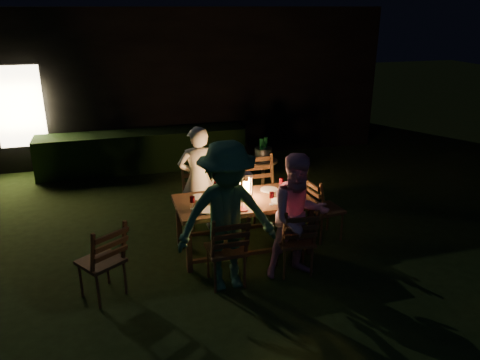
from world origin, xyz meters
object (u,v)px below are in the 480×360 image
object	(u,v)px
person_opp_right	(298,217)
chair_near_right	(295,252)
chair_far_left	(200,210)
person_house_side	(198,179)
bottle_bucket_b	(265,150)
side_table	(263,164)
chair_far_right	(262,203)
bottle_bucket_a	(261,152)
chair_end	(324,219)
chair_near_left	(227,262)
chair_spare	(103,273)
bottle_table	(225,192)
dining_table	(243,204)
lantern	(246,187)
ice_bucket	(263,154)
person_opp_left	(227,217)

from	to	relation	value
person_opp_right	chair_near_right	bearing A→B (deg)	92.48
chair_far_left	person_opp_right	xyz separation A→B (m)	(0.93, -1.57, 0.48)
person_house_side	bottle_bucket_b	world-z (taller)	person_house_side
person_house_side	side_table	xyz separation A→B (m)	(1.35, 1.00, -0.21)
chair_far_left	person_opp_right	size ratio (longest dim) A/B	0.66
chair_near_right	chair_far_right	distance (m)	1.55
bottle_bucket_a	chair_far_right	bearing A→B (deg)	-106.68
chair_end	person_opp_right	world-z (taller)	person_opp_right
chair_near_left	chair_end	size ratio (longest dim) A/B	1.01
chair_near_right	chair_near_left	bearing A→B (deg)	-173.80
chair_near_right	bottle_bucket_a	size ratio (longest dim) A/B	3.05
chair_spare	bottle_table	xyz separation A→B (m)	(1.62, 0.65, 0.60)
chair_end	bottle_bucket_b	size ratio (longest dim) A/B	3.11
dining_table	chair_near_left	size ratio (longest dim) A/B	1.83
lantern	ice_bucket	world-z (taller)	lantern
chair_far_left	bottle_bucket_a	distance (m)	1.72
bottle_table	side_table	size ratio (longest dim) A/B	0.41
person_opp_left	bottle_bucket_a	size ratio (longest dim) A/B	5.73
chair_spare	chair_far_right	bearing A→B (deg)	-3.46
chair_far_left	lantern	world-z (taller)	lantern
chair_end	chair_far_left	bearing A→B (deg)	-120.59
bottle_table	bottle_bucket_b	bearing A→B (deg)	57.59
dining_table	chair_far_right	size ratio (longest dim) A/B	1.71
dining_table	person_house_side	xyz separation A→B (m)	(-0.47, 0.81, 0.12)
chair_end	side_table	distance (m)	1.84
ice_bucket	chair_far_right	bearing A→B (deg)	-108.60
chair_far_right	person_house_side	bearing A→B (deg)	-2.80
ice_bucket	bottle_bucket_b	xyz separation A→B (m)	(0.05, 0.04, 0.05)
chair_far_right	person_house_side	distance (m)	1.11
chair_far_left	person_opp_left	bearing A→B (deg)	93.65
chair_end	bottle_bucket_a	world-z (taller)	bottle_bucket_a
dining_table	person_house_side	world-z (taller)	person_house_side
chair_far_left	side_table	size ratio (longest dim) A/B	1.56
bottle_bucket_b	chair_spare	bearing A→B (deg)	-138.17
person_house_side	person_opp_left	bearing A→B (deg)	90.00
person_opp_left	chair_end	bearing A→B (deg)	25.97
dining_table	person_opp_right	world-z (taller)	person_opp_right
chair_far_right	chair_spare	size ratio (longest dim) A/B	1.07
dining_table	bottle_bucket_a	world-z (taller)	bottle_bucket_a
bottle_table	dining_table	bearing A→B (deg)	1.24
chair_near_left	bottle_bucket_a	xyz separation A→B (m)	(1.26, 2.55, 0.53)
chair_near_left	person_opp_right	world-z (taller)	person_opp_right
bottle_bucket_b	lantern	bearing A→B (deg)	-116.05
chair_far_right	lantern	xyz separation A→B (m)	(-0.48, -0.73, 0.59)
bottle_table	bottle_bucket_a	distance (m)	2.08
bottle_bucket_b	side_table	bearing A→B (deg)	-141.34
person_opp_right	chair_far_right	bearing A→B (deg)	86.41
chair_far_right	person_opp_right	bearing A→B (deg)	86.34
side_table	ice_bucket	size ratio (longest dim) A/B	2.25
chair_near_right	person_house_side	xyz separation A→B (m)	(-0.93, 1.57, 0.51)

